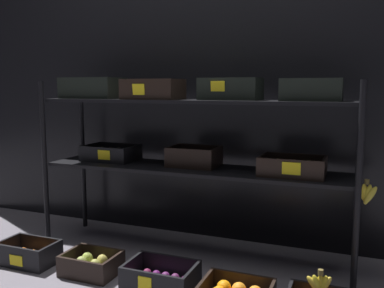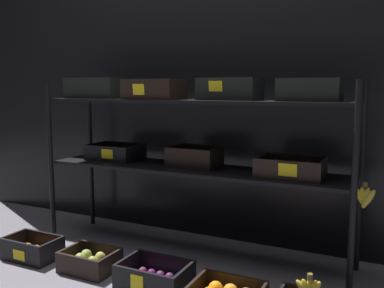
# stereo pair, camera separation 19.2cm
# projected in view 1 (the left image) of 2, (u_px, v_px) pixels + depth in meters

# --- Properties ---
(ground_plane) EXTENTS (10.00, 10.00, 0.00)m
(ground_plane) POSITION_uv_depth(u_px,v_px,m) (192.00, 254.00, 2.63)
(ground_plane) COLOR slate
(storefront_wall) EXTENTS (4.28, 0.12, 2.27)m
(storefront_wall) POSITION_uv_depth(u_px,v_px,m) (214.00, 72.00, 2.85)
(storefront_wall) COLOR black
(storefront_wall) RESTS_ON ground_plane
(display_rack) EXTENTS (2.00, 0.44, 1.10)m
(display_rack) POSITION_uv_depth(u_px,v_px,m) (193.00, 131.00, 2.52)
(display_rack) COLOR black
(display_rack) RESTS_ON ground_plane
(crate_ground_tangerine) EXTENTS (0.33, 0.21, 0.13)m
(crate_ground_tangerine) POSITION_uv_depth(u_px,v_px,m) (29.00, 255.00, 2.49)
(crate_ground_tangerine) COLOR black
(crate_ground_tangerine) RESTS_ON ground_plane
(crate_ground_pear) EXTENTS (0.30, 0.23, 0.12)m
(crate_ground_pear) POSITION_uv_depth(u_px,v_px,m) (92.00, 265.00, 2.35)
(crate_ground_pear) COLOR black
(crate_ground_pear) RESTS_ON ground_plane
(crate_ground_plum) EXTENTS (0.36, 0.25, 0.13)m
(crate_ground_plum) POSITION_uv_depth(u_px,v_px,m) (161.00, 279.00, 2.18)
(crate_ground_plum) COLOR black
(crate_ground_plum) RESTS_ON ground_plane
(banana_bunch_loose) EXTENTS (0.13, 0.04, 0.12)m
(banana_bunch_loose) POSITION_uv_depth(u_px,v_px,m) (320.00, 284.00, 1.87)
(banana_bunch_loose) COLOR brown
(banana_bunch_loose) RESTS_ON crate_ground_rightmost_tangerine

